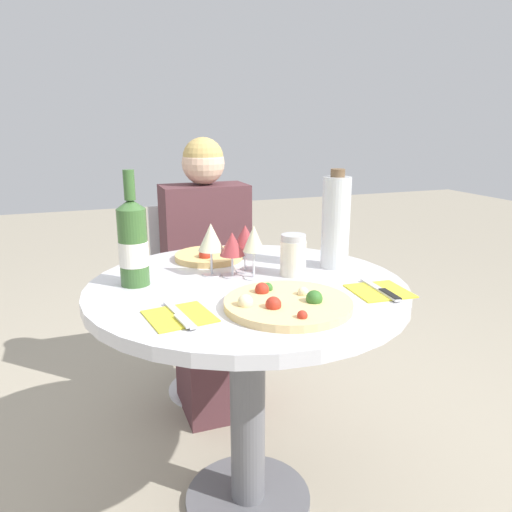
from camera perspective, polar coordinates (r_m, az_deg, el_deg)
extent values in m
plane|color=#9E937F|center=(1.84, -0.91, -26.19)|extent=(12.00, 12.00, 0.00)
cylinder|color=slate|center=(1.83, -0.91, -25.91)|extent=(0.41, 0.41, 0.02)
cylinder|color=slate|center=(1.61, -0.97, -16.20)|extent=(0.11, 0.11, 0.70)
cylinder|color=silver|center=(1.46, -1.03, -3.78)|extent=(0.92, 0.92, 0.04)
cylinder|color=silver|center=(2.42, -5.35, -14.78)|extent=(0.38, 0.38, 0.01)
cylinder|color=silver|center=(2.33, -5.47, -10.59)|extent=(0.06, 0.06, 0.40)
cube|color=silver|center=(2.24, -5.61, -5.59)|extent=(0.42, 0.42, 0.03)
cube|color=silver|center=(2.36, -6.98, 1.03)|extent=(0.42, 0.02, 0.41)
cube|color=#512D33|center=(2.19, -4.40, -11.92)|extent=(0.31, 0.31, 0.43)
cube|color=#512D33|center=(2.16, -5.80, 1.24)|extent=(0.36, 0.19, 0.52)
sphere|color=#DBB293|center=(2.10, -6.05, 10.49)|extent=(0.18, 0.18, 0.18)
sphere|color=tan|center=(2.10, -6.07, 11.09)|extent=(0.17, 0.17, 0.17)
cylinder|color=#E5C17F|center=(1.26, 3.68, -5.48)|extent=(0.32, 0.32, 0.02)
sphere|color=#336B28|center=(1.33, 1.32, -3.66)|extent=(0.03, 0.03, 0.03)
sphere|color=beige|center=(1.22, -1.22, -5.30)|extent=(0.04, 0.04, 0.04)
sphere|color=#B22D1E|center=(1.31, 0.68, -3.85)|extent=(0.04, 0.04, 0.04)
sphere|color=#B22D1E|center=(1.21, 2.00, -5.55)|extent=(0.04, 0.04, 0.04)
sphere|color=#336B28|center=(1.25, 6.67, -4.84)|extent=(0.04, 0.04, 0.04)
sphere|color=beige|center=(1.30, 5.41, -4.16)|extent=(0.03, 0.03, 0.03)
sphere|color=#B22D1E|center=(1.15, 5.31, -6.79)|extent=(0.02, 0.02, 0.02)
cylinder|color=#DBB26B|center=(1.70, -5.41, -0.04)|extent=(0.23, 0.23, 0.02)
sphere|color=#B22D1E|center=(1.67, -5.96, 0.21)|extent=(0.03, 0.03, 0.03)
sphere|color=beige|center=(1.71, -2.72, 0.74)|extent=(0.04, 0.04, 0.04)
sphere|color=#336B28|center=(1.67, -6.06, 0.16)|extent=(0.03, 0.03, 0.03)
sphere|color=#B22D1E|center=(1.65, -5.83, 0.13)|extent=(0.04, 0.04, 0.04)
cylinder|color=#38602D|center=(1.45, -13.85, 0.96)|extent=(0.08, 0.08, 0.22)
cone|color=#38602D|center=(1.42, -14.16, 5.82)|extent=(0.08, 0.08, 0.03)
cylinder|color=#38602D|center=(1.42, -14.30, 7.88)|extent=(0.03, 0.03, 0.08)
cylinder|color=silver|center=(1.45, -13.80, 0.29)|extent=(0.08, 0.08, 0.07)
cylinder|color=silver|center=(1.59, 9.09, 3.76)|extent=(0.09, 0.09, 0.29)
cylinder|color=brown|center=(1.57, 9.33, 9.36)|extent=(0.04, 0.04, 0.02)
cylinder|color=silver|center=(1.51, 4.27, -0.22)|extent=(0.08, 0.08, 0.11)
cylinder|color=#B2B2B7|center=(1.50, 4.31, 2.11)|extent=(0.07, 0.07, 0.02)
cylinder|color=silver|center=(1.53, -5.07, -2.09)|extent=(0.06, 0.06, 0.00)
cylinder|color=silver|center=(1.52, -5.11, -0.71)|extent=(0.01, 0.01, 0.07)
cone|color=beige|center=(1.50, -5.18, 2.18)|extent=(0.08, 0.08, 0.08)
cylinder|color=silver|center=(1.56, -1.22, -1.68)|extent=(0.06, 0.06, 0.00)
cylinder|color=silver|center=(1.55, -1.23, -0.41)|extent=(0.01, 0.01, 0.07)
cone|color=#9E383D|center=(1.53, -1.24, 2.19)|extent=(0.08, 0.08, 0.08)
cylinder|color=silver|center=(1.51, -2.70, -2.28)|extent=(0.06, 0.06, 0.00)
cylinder|color=silver|center=(1.50, -2.71, -1.08)|extent=(0.01, 0.01, 0.06)
cone|color=#9E383D|center=(1.48, -2.74, 1.40)|extent=(0.08, 0.08, 0.07)
cylinder|color=silver|center=(1.49, -0.26, -2.48)|extent=(0.06, 0.06, 0.00)
cylinder|color=silver|center=(1.48, -0.26, -0.94)|extent=(0.01, 0.01, 0.08)
cone|color=beige|center=(1.46, -0.26, 2.05)|extent=(0.07, 0.07, 0.08)
cube|color=yellow|center=(1.22, -8.73, -6.81)|extent=(0.17, 0.17, 0.00)
cube|color=silver|center=(1.22, -8.74, -6.62)|extent=(0.04, 0.19, 0.00)
cube|color=silver|center=(1.17, -8.26, -7.32)|extent=(0.03, 0.09, 0.00)
cube|color=yellow|center=(1.42, 13.93, -3.90)|extent=(0.16, 0.16, 0.00)
cube|color=silver|center=(1.42, 13.94, -3.73)|extent=(0.03, 0.19, 0.00)
cube|color=black|center=(1.38, 15.05, -4.22)|extent=(0.03, 0.09, 0.00)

